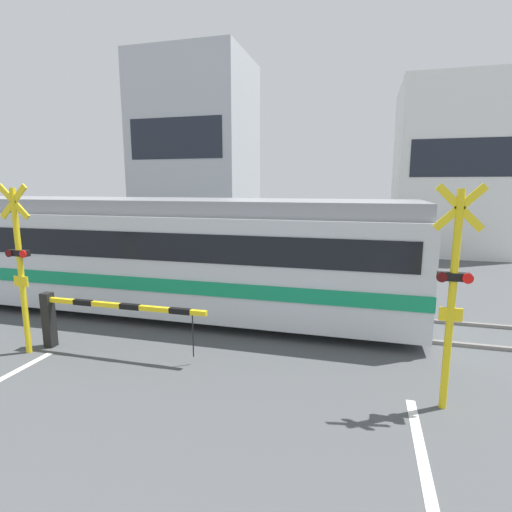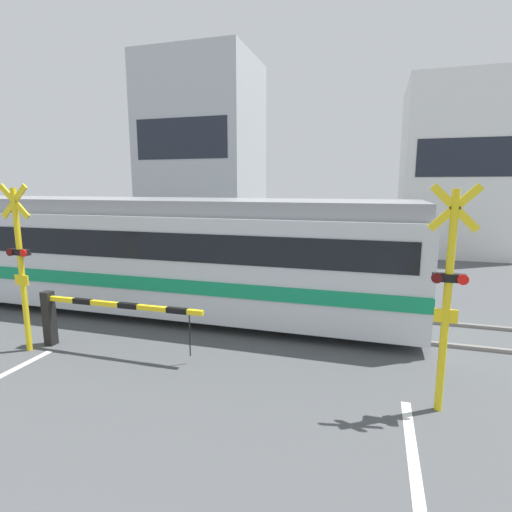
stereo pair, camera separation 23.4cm
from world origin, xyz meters
name	(u,v)px [view 1 (the left image)]	position (x,y,z in m)	size (l,w,h in m)	color
rail_track_near	(248,324)	(0.00, 9.75, 0.04)	(50.00, 0.10, 0.08)	gray
rail_track_far	(263,307)	(0.00, 11.19, 0.04)	(50.00, 0.10, 0.08)	gray
commuter_train	(133,250)	(-3.52, 10.47, 1.61)	(15.05, 3.03, 3.00)	silver
crossing_barrier_near	(84,314)	(-2.79, 7.48, 0.79)	(3.64, 0.20, 1.16)	black
crossing_barrier_far	(369,272)	(2.79, 13.04, 0.79)	(3.64, 0.20, 1.16)	black
crossing_signal_left	(20,262)	(-3.88, 7.10, 1.87)	(0.68, 0.15, 3.38)	yellow
crossing_signal_right	(453,289)	(3.88, 7.10, 1.87)	(0.68, 0.15, 3.38)	yellow
building_left_of_street	(197,153)	(-7.11, 23.34, 5.24)	(6.18, 5.63, 10.48)	#B2B7BC
building_right_of_street	(451,170)	(6.65, 23.34, 4.13)	(5.26, 5.63, 8.26)	white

